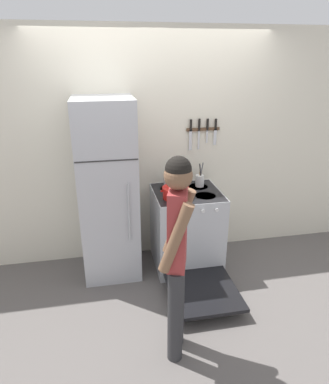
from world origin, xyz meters
TOP-DOWN VIEW (x-y plane):
  - ground_plane at (0.00, 0.00)m, footprint 14.00×14.00m
  - wall_back at (0.00, 0.03)m, footprint 10.00×0.06m
  - refrigerator at (-0.54, -0.31)m, footprint 0.59×0.64m
  - stove_range at (0.30, -0.38)m, footprint 0.72×1.39m
  - dutch_oven_pot at (0.14, -0.48)m, footprint 0.31×0.27m
  - tea_kettle at (0.15, -0.21)m, footprint 0.20×0.16m
  - utensil_jar at (0.48, -0.20)m, footprint 0.10×0.10m
  - person at (-0.09, -1.56)m, footprint 0.33×0.39m
  - wall_knife_strip at (0.55, -0.02)m, footprint 0.38×0.03m

SIDE VIEW (x-z plane):
  - ground_plane at x=0.00m, z-range 0.00..0.00m
  - stove_range at x=0.30m, z-range 0.00..0.88m
  - person at x=-0.09m, z-range 0.12..1.76m
  - refrigerator at x=-0.54m, z-range 0.00..1.89m
  - dutch_oven_pot at x=0.14m, z-range 0.87..1.02m
  - utensil_jar at x=0.48m, z-range 0.82..1.09m
  - tea_kettle at x=0.15m, z-range 0.84..1.07m
  - wall_back at x=0.00m, z-range 0.00..2.55m
  - wall_knife_strip at x=0.55m, z-range 1.32..1.66m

